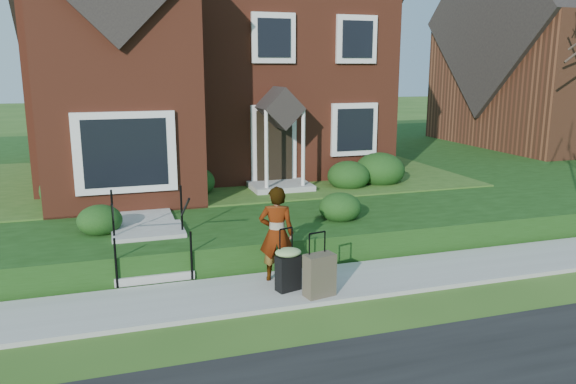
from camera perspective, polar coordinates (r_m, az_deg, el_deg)
name	(u,v)px	position (r m, az deg, el deg)	size (l,w,h in m)	color
ground	(304,289)	(10.09, 1.63, -9.79)	(120.00, 120.00, 0.00)	#2D5119
sidewalk	(304,287)	(10.08, 1.63, -9.58)	(60.00, 1.60, 0.08)	#9E9B93
terrace	(309,163)	(21.24, 2.11, 2.93)	(44.00, 20.00, 0.60)	#18380F
walkway	(140,202)	(14.18, -14.78, -0.95)	(1.20, 6.00, 0.06)	#9E9B93
main_house	(198,21)	(18.70, -9.12, 16.75)	(10.40, 10.20, 9.40)	maroon
neighbour_house	(575,34)	(27.56, 27.12, 14.13)	(9.40, 8.00, 9.20)	brown
front_steps	(150,246)	(11.18, -13.82, -5.32)	(1.40, 2.02, 1.50)	#9E9B93
foundation_shrubs	(236,180)	(14.24, -5.32, 1.25)	(9.62, 4.47, 1.09)	black
woman	(277,234)	(10.00, -1.17, -4.26)	(0.63, 0.41, 1.73)	#999999
suitcase_black	(288,266)	(9.67, 0.02, -7.58)	(0.54, 0.48, 1.10)	black
suitcase_olive	(319,275)	(9.48, 3.22, -8.41)	(0.55, 0.38, 1.09)	#4D4433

